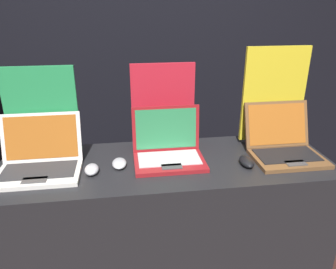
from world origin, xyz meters
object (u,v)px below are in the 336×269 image
laptop_front (40,159)px  laptop_back (284,145)px  promo_stand_middle (163,107)px  laptop_middle (168,149)px  mouse_middle (119,163)px  promo_stand_back (273,98)px  mouse_back (247,162)px  mouse_front (92,169)px  promo_stand_front (42,115)px

laptop_front → laptop_back: (1.22, -0.00, 0.00)m
promo_stand_middle → laptop_back: 0.66m
laptop_middle → promo_stand_middle: promo_stand_middle is taller
mouse_middle → laptop_middle: bearing=9.6°
promo_stand_back → laptop_front: bearing=-171.7°
laptop_front → mouse_back: size_ratio=3.18×
laptop_front → promo_stand_back: bearing=8.3°
mouse_front → laptop_back: laptop_back is taller
laptop_middle → laptop_back: 0.60m
laptop_back → mouse_back: 0.25m
mouse_back → laptop_front: bearing=175.0°
laptop_back → laptop_middle: bearing=176.9°
promo_stand_back → promo_stand_front: bearing=-179.6°
laptop_back → mouse_back: (-0.23, -0.09, -0.04)m
mouse_front → promo_stand_front: promo_stand_front is taller
promo_stand_front → mouse_middle: (0.37, -0.18, -0.21)m
laptop_back → promo_stand_back: (0.00, 0.18, 0.20)m
laptop_middle → mouse_back: 0.39m
promo_stand_front → laptop_middle: (0.62, -0.14, -0.16)m
promo_stand_front → laptop_middle: promo_stand_front is taller
laptop_middle → mouse_back: size_ratio=2.94×
mouse_back → promo_stand_back: (0.23, 0.26, 0.24)m
mouse_middle → promo_stand_middle: size_ratio=0.25×
laptop_front → mouse_front: laptop_front is taller
promo_stand_back → laptop_back: bearing=-90.0°
laptop_middle → mouse_middle: (-0.25, -0.04, -0.04)m
promo_stand_front → promo_stand_middle: bearing=5.7°
mouse_front → laptop_back: bearing=3.5°
laptop_front → laptop_middle: size_ratio=1.08×
mouse_middle → promo_stand_back: (0.85, 0.19, 0.24)m
promo_stand_middle → mouse_back: promo_stand_middle is taller
promo_stand_front → laptop_middle: 0.65m
mouse_front → promo_stand_back: 1.03m
laptop_middle → laptop_back: laptop_middle is taller
laptop_front → mouse_front: bearing=-14.1°
promo_stand_back → mouse_middle: bearing=-167.5°
promo_stand_middle → laptop_middle: bearing=-90.0°
mouse_middle → laptop_back: laptop_back is taller
laptop_back → promo_stand_front: bearing=172.0°
laptop_front → promo_stand_back: size_ratio=0.70×
promo_stand_middle → mouse_back: 0.53m
laptop_back → promo_stand_back: bearing=90.0°
mouse_middle → mouse_front: bearing=-158.2°
mouse_back → mouse_front: bearing=178.1°
mouse_front → promo_stand_front: 0.39m
mouse_front → laptop_middle: bearing=13.9°
laptop_front → mouse_back: 0.99m
promo_stand_front → laptop_back: 1.24m
laptop_middle → promo_stand_middle: size_ratio=0.77×
laptop_middle → promo_stand_back: size_ratio=0.65×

